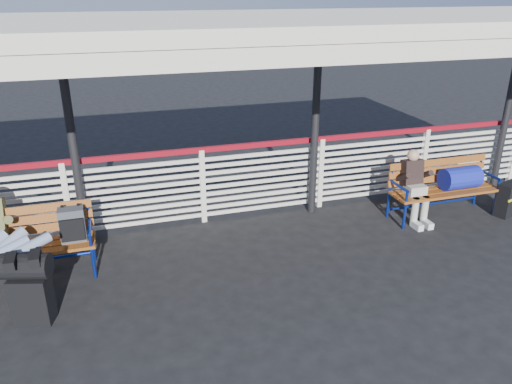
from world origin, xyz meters
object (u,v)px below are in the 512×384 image
object	(u,v)px
companion_person	(415,186)
bench_right	(452,180)
bench_left	(35,234)
luggage_stack	(29,286)
suitcase_side	(508,199)
traveler_man	(0,241)

from	to	relation	value
companion_person	bench_right	bearing A→B (deg)	0.18
bench_right	companion_person	bearing A→B (deg)	-179.82
bench_right	bench_left	bearing A→B (deg)	-179.93
luggage_stack	bench_right	bearing A→B (deg)	25.33
bench_right	suitcase_side	bearing A→B (deg)	-18.19
bench_left	companion_person	world-z (taller)	companion_person
traveler_man	bench_right	bearing A→B (deg)	3.09
bench_left	traveler_man	bearing A→B (deg)	-133.67
bench_left	bench_right	size ratio (longest dim) A/B	1.00
bench_left	traveler_man	xyz separation A→B (m)	(-0.33, -0.35, 0.13)
bench_left	bench_right	xyz separation A→B (m)	(6.24, 0.01, 0.02)
luggage_stack	companion_person	size ratio (longest dim) A/B	0.75
bench_left	traveler_man	distance (m)	0.50
companion_person	suitcase_side	xyz separation A→B (m)	(1.60, -0.30, -0.32)
suitcase_side	luggage_stack	bearing A→B (deg)	166.18
luggage_stack	traveler_man	bearing A→B (deg)	132.54
bench_left	luggage_stack	bearing A→B (deg)	-89.25
bench_left	bench_right	distance (m)	6.24
companion_person	suitcase_side	size ratio (longest dim) A/B	2.05
companion_person	suitcase_side	distance (m)	1.66
luggage_stack	bench_right	xyz separation A→B (m)	(6.23, 1.04, 0.14)
bench_left	companion_person	xyz separation A→B (m)	(5.56, 0.01, 0.01)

